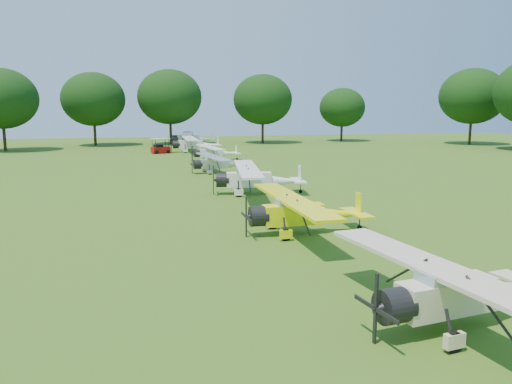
% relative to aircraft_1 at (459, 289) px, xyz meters
% --- Properties ---
extents(ground, '(160.00, 160.00, 0.00)m').
position_rel_aircraft_1_xyz_m(ground, '(-1.29, 19.73, -1.16)').
color(ground, '#305A16').
rests_on(ground, ground).
extents(tree_belt, '(137.36, 130.27, 14.52)m').
position_rel_aircraft_1_xyz_m(tree_belt, '(2.28, 19.89, 6.87)').
color(tree_belt, black).
rests_on(tree_belt, ground).
extents(aircraft_1, '(6.39, 10.13, 1.99)m').
position_rel_aircraft_1_xyz_m(aircraft_1, '(0.00, 0.00, 0.00)').
color(aircraft_1, beige).
rests_on(aircraft_1, ground).
extents(aircraft_2, '(6.45, 10.25, 2.03)m').
position_rel_aircraft_1_xyz_m(aircraft_2, '(-0.94, 11.53, 0.02)').
color(aircraft_2, '#FFF90A').
rests_on(aircraft_2, ground).
extents(aircraft_3, '(6.93, 10.99, 2.16)m').
position_rel_aircraft_1_xyz_m(aircraft_3, '(-0.55, 23.61, 0.10)').
color(aircraft_3, white).
rests_on(aircraft_3, ground).
extents(aircraft_4, '(5.79, 9.19, 1.80)m').
position_rel_aircraft_1_xyz_m(aircraft_4, '(-1.37, 36.36, -0.11)').
color(aircraft_4, silver).
rests_on(aircraft_4, ground).
extents(aircraft_5, '(5.91, 9.39, 1.84)m').
position_rel_aircraft_1_xyz_m(aircraft_5, '(-0.04, 47.91, -0.08)').
color(aircraft_5, white).
rests_on(aircraft_5, ground).
extents(aircraft_6, '(7.15, 11.36, 2.24)m').
position_rel_aircraft_1_xyz_m(aircraft_6, '(-1.12, 60.16, 0.15)').
color(aircraft_6, white).
rests_on(aircraft_6, ground).
extents(aircraft_7, '(7.59, 12.05, 2.37)m').
position_rel_aircraft_1_xyz_m(aircraft_7, '(-0.19, 72.74, 0.22)').
color(aircraft_7, silver).
rests_on(aircraft_7, ground).
extents(golf_cart, '(2.80, 2.20, 2.11)m').
position_rel_aircraft_1_xyz_m(golf_cart, '(-6.02, 59.09, -0.46)').
color(golf_cart, '#9D0B0B').
rests_on(golf_cart, ground).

